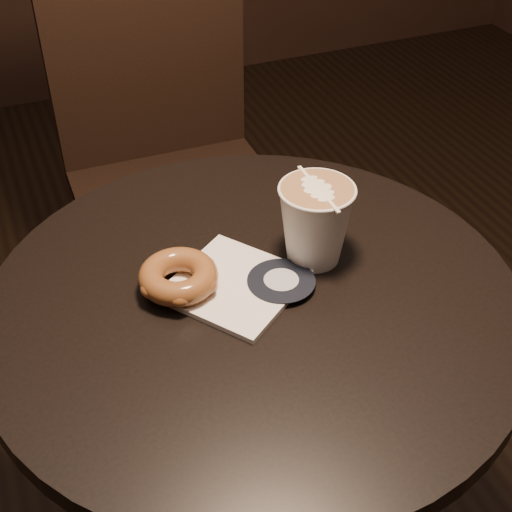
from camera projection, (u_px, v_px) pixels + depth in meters
name	position (u px, v px, depth m)	size (l,w,h in m)	color
cafe_table	(254.00, 394.00, 1.05)	(0.70, 0.70, 0.75)	black
chair	(164.00, 131.00, 1.55)	(0.44, 0.44, 1.09)	black
pastry_bag	(235.00, 285.00, 0.93)	(0.15, 0.15, 0.01)	white
doughnut	(178.00, 276.00, 0.91)	(0.10, 0.10, 0.03)	brown
latte_cup	(315.00, 224.00, 0.95)	(0.10, 0.10, 0.11)	silver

